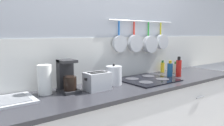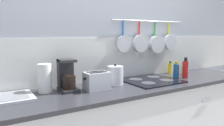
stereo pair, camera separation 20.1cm
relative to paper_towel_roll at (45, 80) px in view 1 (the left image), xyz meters
The scene contains 11 objects.
wall_back 0.86m from the paper_towel_roll, 12.96° to the left, with size 7.20×0.15×2.60m.
countertop 0.83m from the paper_towel_roll, 12.55° to the right, with size 3.06×0.65×0.03m.
paper_towel_roll is the anchor object (origin of this frame).
coffee_maker 0.19m from the paper_towel_roll, ahead, with size 0.15×0.21×0.28m.
toaster 0.46m from the paper_towel_roll, 18.80° to the right, with size 0.24×0.16×0.16m.
kettle 0.68m from the paper_towel_roll, ahead, with size 0.16×0.16×0.21m.
cooktop 1.11m from the paper_towel_roll, ahead, with size 0.57×0.53×0.01m.
bottle_dish_soap 1.47m from the paper_towel_roll, ahead, with size 0.06×0.06×0.19m.
bottle_hot_sauce 1.55m from the paper_towel_roll, ahead, with size 0.06×0.06×0.24m.
bottle_olive_oil 1.61m from the paper_towel_roll, ahead, with size 0.05×0.05×0.16m.
bottle_sesame_oil 1.68m from the paper_towel_roll, ahead, with size 0.06×0.06×0.15m.
Camera 1 is at (-1.43, -1.59, 1.42)m, focal length 35.00 mm.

